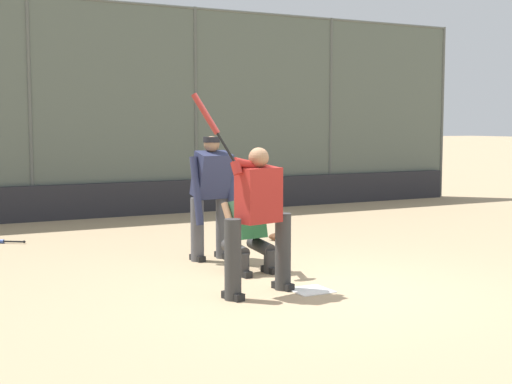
{
  "coord_description": "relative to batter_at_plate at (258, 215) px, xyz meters",
  "views": [
    {
      "loc": [
        4.19,
        6.75,
        1.88
      ],
      "look_at": [
        0.18,
        -1.0,
        1.05
      ],
      "focal_mm": 50.0,
      "sensor_mm": 36.0,
      "label": 1
    }
  ],
  "objects": [
    {
      "name": "umpire_home",
      "position": [
        -0.37,
        -2.09,
        0.04
      ],
      "size": [
        0.7,
        0.47,
        1.72
      ],
      "rotation": [
        0.0,
        0.0,
        0.11
      ],
      "color": "#4C4C51",
      "rests_on": "ground_plane"
    },
    {
      "name": "fielding_glove_on_dirt",
      "position": [
        -2.01,
        -3.16,
        -0.83
      ],
      "size": [
        0.31,
        0.24,
        0.11
      ],
      "color": "#56331E",
      "rests_on": "ground_plane"
    },
    {
      "name": "spare_bat_third_base_side",
      "position": [
        -3.0,
        -5.75,
        -0.86
      ],
      "size": [
        0.47,
        0.82,
        0.07
      ],
      "rotation": [
        0.0,
        0.0,
        5.2
      ],
      "color": "black",
      "rests_on": "ground_plane"
    },
    {
      "name": "home_plate_marker",
      "position": [
        -0.61,
        0.13,
        -0.88
      ],
      "size": [
        0.43,
        0.43,
        0.01
      ],
      "primitive_type": "cube",
      "color": "white",
      "rests_on": "ground_plane"
    },
    {
      "name": "backstop_fence",
      "position": [
        -0.61,
        -7.36,
        1.38
      ],
      "size": [
        17.3,
        0.08,
        4.36
      ],
      "color": "#515651",
      "rests_on": "ground_plane"
    },
    {
      "name": "ground_plane",
      "position": [
        -0.61,
        0.13,
        -0.89
      ],
      "size": [
        160.0,
        160.0,
        0.0
      ],
      "primitive_type": "plane",
      "color": "tan"
    },
    {
      "name": "bleachers_beyond",
      "position": [
        0.87,
        -9.51,
        -0.51
      ],
      "size": [
        12.05,
        1.95,
        1.16
      ],
      "color": "slate",
      "rests_on": "ground_plane"
    },
    {
      "name": "catcher_behind_plate",
      "position": [
        -0.45,
        -1.08,
        -0.29
      ],
      "size": [
        0.63,
        0.74,
        1.15
      ],
      "rotation": [
        0.0,
        0.0,
        0.12
      ],
      "color": "#333333",
      "rests_on": "ground_plane"
    },
    {
      "name": "padding_wall",
      "position": [
        -0.61,
        -7.26,
        -0.54
      ],
      "size": [
        16.87,
        0.18,
        0.69
      ],
      "primitive_type": "cube",
      "color": "#28282D",
      "rests_on": "ground_plane"
    },
    {
      "name": "batter_at_plate",
      "position": [
        0.0,
        0.0,
        0.0
      ],
      "size": [
        1.12,
        0.57,
        2.22
      ],
      "rotation": [
        0.0,
        0.0,
        0.23
      ],
      "color": "#333333",
      "rests_on": "ground_plane"
    }
  ]
}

